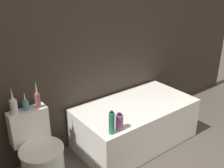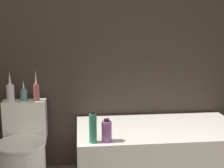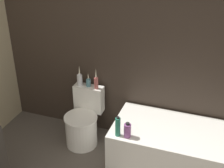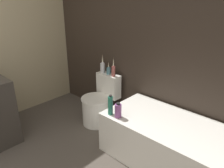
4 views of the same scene
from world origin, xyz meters
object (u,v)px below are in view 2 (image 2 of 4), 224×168
Objects in this scene: shampoo_bottle_short at (107,131)px; vase_gold at (10,91)px; vase_silver at (24,94)px; toilet at (23,154)px; shampoo_bottle_tall at (93,128)px; vase_bronze at (36,91)px; bathtub at (158,154)px.

vase_gold is at bearing 145.07° from shampoo_bottle_short.
vase_gold is 1.48× the size of vase_silver.
shampoo_bottle_tall is at bearing -32.37° from toilet.
vase_bronze is at bearing -2.80° from vase_gold.
vase_gold is 0.92m from shampoo_bottle_tall.
vase_gold is at bearing 140.60° from shampoo_bottle_tall.
vase_bronze reaches higher than vase_silver.
vase_bronze reaches higher than toilet.
shampoo_bottle_short is (0.80, -0.56, -0.21)m from vase_gold.
vase_bronze is (0.11, 0.19, 0.51)m from toilet.
bathtub is 1.22m from vase_bronze.
vase_silver is at bearing 135.14° from shampoo_bottle_tall.
shampoo_bottle_tall is (0.70, -0.58, -0.17)m from vase_gold.
bathtub is at bearing -13.80° from vase_bronze.
vase_gold is 1.00m from shampoo_bottle_short.
vase_gold reaches higher than vase_silver.
toilet reaches higher than shampoo_bottle_short.
shampoo_bottle_tall is at bearing -39.40° from vase_gold.
vase_gold is (-1.29, 0.27, 0.54)m from bathtub.
toilet is 0.77m from shampoo_bottle_tall.
bathtub is at bearing -11.91° from vase_gold.
shampoo_bottle_tall reaches higher than toilet.
vase_bronze is at bearing -9.83° from vase_silver.
vase_silver is at bearing 90.00° from toilet.
toilet is 0.56m from vase_bronze.
shampoo_bottle_tall is 1.37× the size of shampoo_bottle_short.
vase_silver is (0.11, 0.01, -0.03)m from vase_gold.
vase_bronze is (0.11, -0.02, 0.03)m from vase_silver.
toilet is 2.57× the size of vase_bronze.
shampoo_bottle_tall is at bearing -50.01° from vase_bronze.
vase_gold is 0.23m from vase_bronze.
bathtub is 1.17m from toilet.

